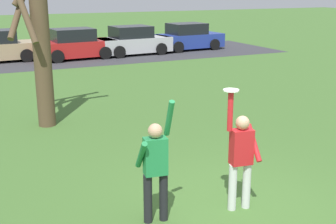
% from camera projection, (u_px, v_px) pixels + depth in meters
% --- Properties ---
extents(ground_plane, '(120.00, 120.00, 0.00)m').
position_uv_depth(ground_plane, '(234.00, 208.00, 7.65)').
color(ground_plane, '#426B2D').
extents(person_catcher, '(0.56, 0.49, 2.08)m').
position_uv_depth(person_catcher, '(241.00, 155.00, 7.37)').
color(person_catcher, silver).
rests_on(person_catcher, ground_plane).
extents(person_defender, '(0.59, 0.49, 2.04)m').
position_uv_depth(person_defender, '(155.00, 165.00, 6.97)').
color(person_defender, black).
rests_on(person_defender, ground_plane).
extents(frisbee_disc, '(0.25, 0.25, 0.02)m').
position_uv_depth(frisbee_disc, '(231.00, 90.00, 7.01)').
color(frisbee_disc, white).
rests_on(frisbee_disc, person_catcher).
extents(parked_car_red, '(4.21, 2.25, 1.59)m').
position_uv_depth(parked_car_red, '(75.00, 45.00, 23.44)').
color(parked_car_red, red).
rests_on(parked_car_red, ground_plane).
extents(parked_car_silver, '(4.21, 2.25, 1.59)m').
position_uv_depth(parked_car_silver, '(133.00, 41.00, 24.96)').
color(parked_car_silver, '#BCBCC1').
rests_on(parked_car_silver, ground_plane).
extents(parked_car_blue, '(4.21, 2.25, 1.59)m').
position_uv_depth(parked_car_blue, '(188.00, 38.00, 26.89)').
color(parked_car_blue, '#233893').
rests_on(parked_car_blue, ground_plane).
extents(parking_strip, '(27.56, 6.40, 0.01)m').
position_uv_depth(parking_strip, '(39.00, 60.00, 23.22)').
color(parking_strip, '#38383D').
rests_on(parking_strip, ground_plane).
extents(bare_tree_tall, '(1.82, 1.58, 4.90)m').
position_uv_depth(bare_tree_tall, '(39.00, 32.00, 11.60)').
color(bare_tree_tall, brown).
rests_on(bare_tree_tall, ground_plane).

